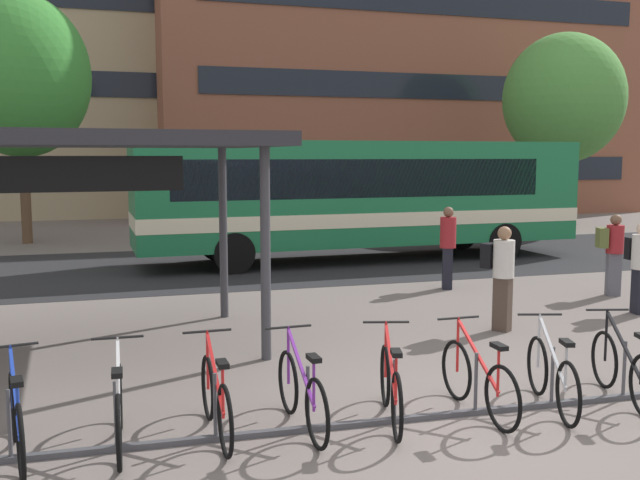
# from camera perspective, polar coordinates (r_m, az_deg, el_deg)

# --- Properties ---
(ground) EXTENTS (200.00, 200.00, 0.00)m
(ground) POSITION_cam_1_polar(r_m,az_deg,el_deg) (8.16, 11.25, -13.75)
(ground) COLOR #6B605B
(bus_lane_asphalt) EXTENTS (80.00, 7.20, 0.01)m
(bus_lane_asphalt) POSITION_cam_1_polar(r_m,az_deg,el_deg) (18.69, -5.22, -1.95)
(bus_lane_asphalt) COLOR #232326
(bus_lane_asphalt) RESTS_ON ground
(city_bus) EXTENTS (12.10, 2.93, 3.20)m
(city_bus) POSITION_cam_1_polar(r_m,az_deg,el_deg) (19.31, 3.45, 3.63)
(city_bus) COLOR #196B3D
(city_bus) RESTS_ON ground
(bike_rack) EXTENTS (8.56, 0.32, 0.70)m
(bike_rack) POSITION_cam_1_polar(r_m,az_deg,el_deg) (7.61, -0.97, -14.43)
(bike_rack) COLOR #47474C
(bike_rack) RESTS_ON ground
(parked_bicycle_blue_1) EXTENTS (0.52, 1.71, 0.99)m
(parked_bicycle_blue_1) POSITION_cam_1_polar(r_m,az_deg,el_deg) (7.42, -23.10, -13.15)
(parked_bicycle_blue_1) COLOR black
(parked_bicycle_blue_1) RESTS_ON ground
(parked_bicycle_white_2) EXTENTS (0.52, 1.72, 0.99)m
(parked_bicycle_white_2) POSITION_cam_1_polar(r_m,az_deg,el_deg) (7.39, -15.76, -12.94)
(parked_bicycle_white_2) COLOR black
(parked_bicycle_white_2) RESTS_ON ground
(parked_bicycle_red_3) EXTENTS (0.52, 1.72, 0.99)m
(parked_bicycle_red_3) POSITION_cam_1_polar(r_m,az_deg,el_deg) (7.46, -8.32, -12.56)
(parked_bicycle_red_3) COLOR black
(parked_bicycle_red_3) RESTS_ON ground
(parked_bicycle_purple_4) EXTENTS (0.52, 1.72, 0.99)m
(parked_bicycle_purple_4) POSITION_cam_1_polar(r_m,az_deg,el_deg) (7.56, -1.48, -12.21)
(parked_bicycle_purple_4) COLOR black
(parked_bicycle_purple_4) RESTS_ON ground
(parked_bicycle_red_5) EXTENTS (0.63, 1.68, 0.99)m
(parked_bicycle_red_5) POSITION_cam_1_polar(r_m,az_deg,el_deg) (7.79, 5.68, -11.66)
(parked_bicycle_red_5) COLOR black
(parked_bicycle_red_5) RESTS_ON ground
(parked_bicycle_red_6) EXTENTS (0.52, 1.72, 0.99)m
(parked_bicycle_red_6) POSITION_cam_1_polar(r_m,az_deg,el_deg) (8.16, 12.53, -10.93)
(parked_bicycle_red_6) COLOR black
(parked_bicycle_red_6) RESTS_ON ground
(parked_bicycle_silver_7) EXTENTS (0.64, 1.67, 0.99)m
(parked_bicycle_silver_7) POSITION_cam_1_polar(r_m,az_deg,el_deg) (8.53, 18.06, -10.32)
(parked_bicycle_silver_7) COLOR black
(parked_bicycle_silver_7) RESTS_ON ground
(parked_bicycle_black_8) EXTENTS (0.61, 1.68, 0.99)m
(parked_bicycle_black_8) POSITION_cam_1_polar(r_m,az_deg,el_deg) (9.07, 23.10, -9.50)
(parked_bicycle_black_8) COLOR black
(parked_bicycle_black_8) RESTS_ON ground
(transit_shelter) EXTENTS (7.27, 3.96, 3.17)m
(transit_shelter) POSITION_cam_1_polar(r_m,az_deg,el_deg) (10.79, -22.92, 7.03)
(transit_shelter) COLOR #38383D
(transit_shelter) RESTS_ON ground
(commuter_black_pack_0) EXTENTS (0.40, 0.57, 1.65)m
(commuter_black_pack_0) POSITION_cam_1_polar(r_m,az_deg,el_deg) (14.02, 24.21, -1.57)
(commuter_black_pack_0) COLOR black
(commuter_black_pack_0) RESTS_ON ground
(commuter_black_pack_1) EXTENTS (0.55, 0.60, 1.71)m
(commuter_black_pack_1) POSITION_cam_1_polar(r_m,az_deg,el_deg) (11.88, 14.29, -2.39)
(commuter_black_pack_1) COLOR #47382D
(commuter_black_pack_1) RESTS_ON ground
(commuter_olive_pack_2) EXTENTS (0.59, 0.46, 1.66)m
(commuter_olive_pack_2) POSITION_cam_1_polar(r_m,az_deg,el_deg) (15.56, 22.36, -0.66)
(commuter_olive_pack_2) COLOR #565660
(commuter_olive_pack_2) RESTS_ON ground
(commuter_maroon_pack_3) EXTENTS (0.48, 0.60, 1.76)m
(commuter_maroon_pack_3) POSITION_cam_1_polar(r_m,az_deg,el_deg) (15.38, 10.17, -0.13)
(commuter_maroon_pack_3) COLOR black
(commuter_maroon_pack_3) RESTS_ON ground
(street_tree_1) EXTENTS (4.36, 4.36, 7.89)m
(street_tree_1) POSITION_cam_1_polar(r_m,az_deg,el_deg) (24.89, -22.89, 11.99)
(street_tree_1) COLOR brown
(street_tree_1) RESTS_ON ground
(street_tree_2) EXTENTS (4.59, 4.59, 7.47)m
(street_tree_2) POSITION_cam_1_polar(r_m,az_deg,el_deg) (29.41, 18.89, 10.63)
(street_tree_2) COLOR brown
(street_tree_2) RESTS_ON ground
(building_right_wing) EXTENTS (23.37, 12.26, 18.30)m
(building_right_wing) POSITION_cam_1_polar(r_m,az_deg,el_deg) (38.69, 4.94, 16.19)
(building_right_wing) COLOR brown
(building_right_wing) RESTS_ON ground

